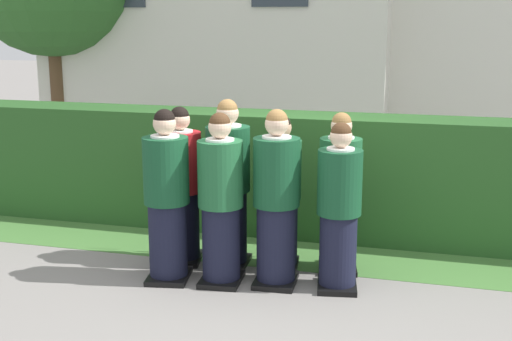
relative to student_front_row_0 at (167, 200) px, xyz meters
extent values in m
plane|color=gray|center=(0.78, 0.11, -0.79)|extent=(60.00, 60.00, 0.00)
cylinder|color=black|center=(0.00, 0.00, -0.41)|extent=(0.37, 0.37, 0.77)
cube|color=black|center=(0.00, 0.00, -0.77)|extent=(0.46, 0.54, 0.05)
cylinder|color=#144728|center=(0.00, 0.00, 0.29)|extent=(0.43, 0.43, 0.63)
cylinder|color=white|center=(0.00, 0.00, 0.61)|extent=(0.27, 0.27, 0.03)
cube|color=gold|center=(-0.04, 0.20, 0.42)|extent=(0.04, 0.02, 0.28)
sphere|color=beige|center=(0.00, 0.00, 0.73)|extent=(0.22, 0.22, 0.22)
sphere|color=black|center=(0.00, 0.00, 0.77)|extent=(0.20, 0.20, 0.20)
cylinder|color=black|center=(0.52, 0.06, -0.42)|extent=(0.36, 0.36, 0.76)
cube|color=black|center=(0.52, 0.06, -0.77)|extent=(0.42, 0.50, 0.05)
cylinder|color=#1E5B33|center=(0.52, 0.06, 0.27)|extent=(0.43, 0.43, 0.62)
cylinder|color=white|center=(0.52, 0.06, 0.59)|extent=(0.26, 0.26, 0.03)
cube|color=#236038|center=(0.50, 0.26, 0.40)|extent=(0.04, 0.02, 0.27)
sphere|color=beige|center=(0.52, 0.06, 0.71)|extent=(0.21, 0.21, 0.21)
sphere|color=#472D19|center=(0.52, 0.06, 0.75)|extent=(0.20, 0.20, 0.20)
cylinder|color=black|center=(1.03, 0.17, -0.41)|extent=(0.37, 0.37, 0.77)
cube|color=black|center=(1.03, 0.17, -0.77)|extent=(0.42, 0.50, 0.05)
cylinder|color=#144728|center=(1.03, 0.17, 0.30)|extent=(0.44, 0.44, 0.64)
cylinder|color=white|center=(1.03, 0.17, 0.62)|extent=(0.27, 0.27, 0.03)
cube|color=gold|center=(1.02, 0.38, 0.43)|extent=(0.04, 0.01, 0.28)
sphere|color=beige|center=(1.03, 0.17, 0.75)|extent=(0.22, 0.22, 0.22)
sphere|color=olive|center=(1.03, 0.17, 0.78)|extent=(0.20, 0.20, 0.20)
cylinder|color=black|center=(1.61, 0.21, -0.43)|extent=(0.35, 0.35, 0.72)
cube|color=black|center=(1.61, 0.21, -0.77)|extent=(0.43, 0.50, 0.05)
cylinder|color=#144728|center=(1.61, 0.21, 0.23)|extent=(0.41, 0.41, 0.60)
cylinder|color=white|center=(1.61, 0.21, 0.53)|extent=(0.25, 0.25, 0.03)
cube|color=gold|center=(1.58, 0.40, 0.35)|extent=(0.04, 0.02, 0.26)
sphere|color=beige|center=(1.61, 0.21, 0.65)|extent=(0.20, 0.20, 0.20)
sphere|color=#472D19|center=(1.61, 0.21, 0.69)|extent=(0.19, 0.19, 0.19)
cube|color=white|center=(1.57, 0.47, 0.14)|extent=(0.15, 0.03, 0.20)
cylinder|color=black|center=(-0.05, 0.51, -0.42)|extent=(0.36, 0.36, 0.75)
cube|color=black|center=(-0.05, 0.51, -0.77)|extent=(0.46, 0.53, 0.05)
cylinder|color=#AD191E|center=(-0.05, 0.51, 0.26)|extent=(0.42, 0.42, 0.62)
cylinder|color=white|center=(-0.05, 0.51, 0.57)|extent=(0.26, 0.26, 0.03)
cube|color=gold|center=(-0.09, 0.71, 0.38)|extent=(0.04, 0.02, 0.27)
sphere|color=beige|center=(-0.05, 0.51, 0.69)|extent=(0.21, 0.21, 0.21)
sphere|color=black|center=(-0.05, 0.51, 0.73)|extent=(0.19, 0.19, 0.19)
cube|color=white|center=(-0.11, 0.77, 0.17)|extent=(0.15, 0.04, 0.20)
cylinder|color=black|center=(0.44, 0.53, -0.40)|extent=(0.38, 0.38, 0.79)
cube|color=black|center=(0.44, 0.53, -0.77)|extent=(0.43, 0.52, 0.05)
cylinder|color=#144728|center=(0.44, 0.53, 0.32)|extent=(0.44, 0.44, 0.65)
cylinder|color=white|center=(0.44, 0.53, 0.65)|extent=(0.28, 0.28, 0.03)
cube|color=gold|center=(0.43, 0.74, 0.45)|extent=(0.04, 0.01, 0.29)
sphere|color=beige|center=(0.44, 0.53, 0.77)|extent=(0.22, 0.22, 0.22)
sphere|color=olive|center=(0.44, 0.53, 0.81)|extent=(0.20, 0.20, 0.20)
cube|color=white|center=(0.42, 0.81, 0.22)|extent=(0.15, 0.02, 0.20)
cylinder|color=black|center=(0.97, 0.60, -0.43)|extent=(0.34, 0.34, 0.72)
cube|color=black|center=(0.97, 0.60, -0.77)|extent=(0.42, 0.49, 0.05)
cylinder|color=#1E5B33|center=(0.97, 0.60, 0.22)|extent=(0.41, 0.41, 0.59)
cylinder|color=white|center=(0.97, 0.60, 0.52)|extent=(0.25, 0.25, 0.03)
cube|color=#236038|center=(0.94, 0.79, 0.34)|extent=(0.04, 0.02, 0.26)
sphere|color=tan|center=(0.97, 0.60, 0.64)|extent=(0.20, 0.20, 0.20)
sphere|color=black|center=(0.97, 0.60, 0.68)|extent=(0.19, 0.19, 0.19)
cylinder|color=black|center=(1.54, 0.70, -0.43)|extent=(0.35, 0.35, 0.73)
cube|color=black|center=(1.54, 0.70, -0.77)|extent=(0.45, 0.52, 0.05)
cylinder|color=#1E5B33|center=(1.54, 0.70, 0.24)|extent=(0.41, 0.41, 0.61)
cylinder|color=white|center=(1.54, 0.70, 0.55)|extent=(0.26, 0.26, 0.03)
cube|color=navy|center=(1.50, 0.89, 0.37)|extent=(0.04, 0.02, 0.27)
sphere|color=beige|center=(1.54, 0.70, 0.67)|extent=(0.21, 0.21, 0.21)
sphere|color=olive|center=(1.54, 0.70, 0.71)|extent=(0.19, 0.19, 0.19)
cube|color=white|center=(1.49, 0.96, 0.15)|extent=(0.15, 0.04, 0.20)
cube|color=#285623|center=(0.78, 1.78, -0.09)|extent=(8.41, 0.70, 1.41)
cube|color=silver|center=(-1.41, 6.83, 1.79)|extent=(6.03, 4.04, 5.16)
cylinder|color=brown|center=(-4.06, 4.81, 0.16)|extent=(0.24, 0.24, 1.91)
cube|color=#477A38|center=(0.78, 0.98, -0.79)|extent=(8.41, 0.90, 0.01)
camera|label=1|loc=(2.47, -5.79, 1.69)|focal=47.77mm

